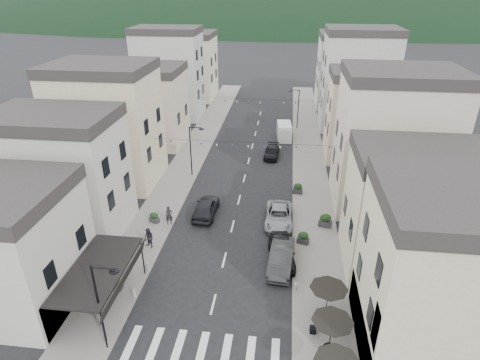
% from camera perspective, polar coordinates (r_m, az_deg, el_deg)
% --- Properties ---
extents(sidewalk_left, '(4.00, 76.00, 0.12)m').
position_cam_1_polar(sidewalk_left, '(52.43, -6.85, 3.61)').
color(sidewalk_left, slate).
rests_on(sidewalk_left, ground).
extents(sidewalk_right, '(4.00, 76.00, 0.12)m').
position_cam_1_polar(sidewalk_right, '(51.16, 9.75, 2.80)').
color(sidewalk_right, slate).
rests_on(sidewalk_right, ground).
extents(hill_backdrop, '(640.00, 360.00, 70.00)m').
position_cam_1_polar(hill_backdrop, '(315.53, 6.53, 22.78)').
color(hill_backdrop, black).
rests_on(hill_backdrop, ground).
extents(bistro_building, '(10.00, 8.00, 10.00)m').
position_cam_1_polar(bistro_building, '(26.35, 28.56, -12.99)').
color(bistro_building, '#BEB797').
rests_on(bistro_building, ground).
extents(boutique_awning, '(3.77, 7.50, 3.28)m').
position_cam_1_polar(boutique_awning, '(28.77, -19.08, -12.05)').
color(boutique_awning, black).
rests_on(boutique_awning, ground).
extents(buildings_row_left, '(10.20, 54.16, 14.00)m').
position_cam_1_polar(buildings_row_left, '(57.67, -12.79, 11.66)').
color(buildings_row_left, '#B8B4A9').
rests_on(buildings_row_left, ground).
extents(buildings_row_right, '(10.20, 54.16, 14.50)m').
position_cam_1_polar(buildings_row_right, '(54.28, 17.61, 10.37)').
color(buildings_row_right, '#BEB797').
rests_on(buildings_row_right, ground).
extents(cafe_terrace, '(2.50, 8.10, 2.53)m').
position_cam_1_polar(cafe_terrace, '(25.45, 12.96, -19.41)').
color(cafe_terrace, black).
rests_on(cafe_terrace, ground).
extents(streetlamp_left_near, '(1.70, 0.56, 6.00)m').
position_cam_1_polar(streetlamp_left_near, '(25.82, -19.08, -15.49)').
color(streetlamp_left_near, black).
rests_on(streetlamp_left_near, ground).
extents(streetlamp_left_far, '(1.70, 0.56, 6.00)m').
position_cam_1_polar(streetlamp_left_far, '(45.29, -6.72, 4.80)').
color(streetlamp_left_far, black).
rests_on(streetlamp_left_far, ground).
extents(streetlamp_right_far, '(1.70, 0.56, 6.00)m').
position_cam_1_polar(streetlamp_right_far, '(61.18, 8.04, 10.54)').
color(streetlamp_right_far, black).
rests_on(streetlamp_right_far, ground).
extents(bollards, '(11.66, 10.26, 0.60)m').
position_cam_1_polar(bollards, '(28.85, -4.04, -17.30)').
color(bollards, gray).
rests_on(bollards, ground).
extents(bunting_near, '(19.00, 0.28, 0.62)m').
position_cam_1_polar(bunting_near, '(39.92, 0.03, 4.95)').
color(bunting_near, black).
rests_on(bunting_near, ground).
extents(bunting_far, '(19.00, 0.28, 0.62)m').
position_cam_1_polar(bunting_far, '(55.03, 2.04, 11.07)').
color(bunting_far, black).
rests_on(bunting_far, ground).
extents(parked_car_a, '(2.54, 5.15, 1.69)m').
position_cam_1_polar(parked_car_a, '(32.85, 5.94, -10.08)').
color(parked_car_a, black).
rests_on(parked_car_a, ground).
extents(parked_car_b, '(2.17, 5.21, 1.68)m').
position_cam_1_polar(parked_car_b, '(32.22, 5.90, -10.92)').
color(parked_car_b, '#2E2E30').
rests_on(parked_car_b, ground).
extents(parked_car_c, '(2.52, 5.40, 1.49)m').
position_cam_1_polar(parked_car_c, '(37.51, 5.54, -5.11)').
color(parked_car_c, '#93979B').
rests_on(parked_car_c, ground).
extents(parked_car_d, '(2.01, 4.47, 1.27)m').
position_cam_1_polar(parked_car_d, '(51.47, 4.54, 3.97)').
color(parked_car_d, black).
rests_on(parked_car_d, ground).
extents(parked_car_e, '(2.13, 4.96, 1.67)m').
position_cam_1_polar(parked_car_e, '(38.65, -4.87, -3.89)').
color(parked_car_e, black).
rests_on(parked_car_e, ground).
extents(delivery_van, '(2.27, 4.88, 2.27)m').
position_cam_1_polar(delivery_van, '(57.82, 6.30, 6.99)').
color(delivery_van, silver).
rests_on(delivery_van, ground).
extents(pedestrian_a, '(0.78, 0.64, 1.83)m').
position_cam_1_polar(pedestrian_a, '(37.43, -10.05, -4.99)').
color(pedestrian_a, black).
rests_on(pedestrian_a, sidewalk_left).
extents(pedestrian_b, '(1.10, 1.01, 1.82)m').
position_cam_1_polar(pedestrian_b, '(34.70, -12.83, -8.08)').
color(pedestrian_b, '#25202B').
rests_on(pedestrian_b, sidewalk_left).
extents(planter_la, '(1.05, 0.62, 1.15)m').
position_cam_1_polar(planter_la, '(31.38, -17.39, -13.80)').
color(planter_la, '#2D2E30').
rests_on(planter_la, sidewalk_left).
extents(planter_lb, '(1.04, 0.81, 1.02)m').
position_cam_1_polar(planter_lb, '(38.21, -12.11, -5.23)').
color(planter_lb, '#2F2F32').
rests_on(planter_lb, sidewalk_left).
extents(planter_ra, '(1.11, 0.81, 1.12)m').
position_cam_1_polar(planter_ra, '(34.98, 8.96, -8.10)').
color(planter_ra, '#28282B').
rests_on(planter_ra, sidewalk_right).
extents(planter_rb, '(1.27, 0.93, 1.28)m').
position_cam_1_polar(planter_rb, '(37.53, 12.03, -5.63)').
color(planter_rb, '#2B2B2D').
rests_on(planter_rb, sidewalk_right).
extents(planter_rc, '(1.07, 0.65, 1.15)m').
position_cam_1_polar(planter_rc, '(42.67, 8.21, -1.19)').
color(planter_rc, '#2C2C2E').
rests_on(planter_rc, sidewalk_right).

